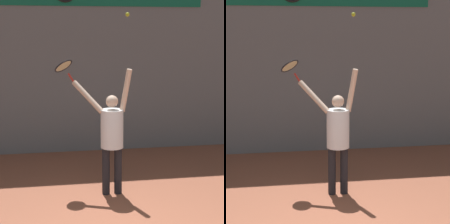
# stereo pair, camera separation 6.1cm
# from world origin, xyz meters

# --- Properties ---
(back_wall) EXTENTS (18.00, 0.10, 5.00)m
(back_wall) POSITION_xyz_m (0.00, 4.72, 2.50)
(back_wall) COLOR slate
(back_wall) RESTS_ON ground_plane
(tennis_player) EXTENTS (0.98, 0.59, 2.13)m
(tennis_player) POSITION_xyz_m (0.30, 2.07, 1.07)
(tennis_player) COLOR black
(tennis_player) RESTS_ON ground_plane
(tennis_racket) EXTENTS (0.43, 0.44, 0.39)m
(tennis_racket) POSITION_xyz_m (-0.44, 2.55, 2.13)
(tennis_racket) COLOR red
(tennis_ball) EXTENTS (0.06, 0.06, 0.06)m
(tennis_ball) POSITION_xyz_m (0.53, 1.94, 2.97)
(tennis_ball) COLOR #CCDB2D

